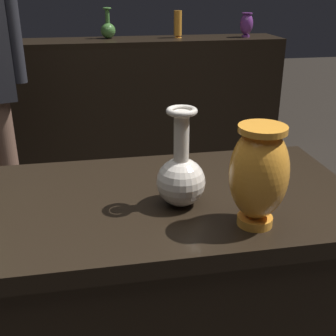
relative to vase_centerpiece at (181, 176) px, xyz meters
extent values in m
cube|color=black|center=(-0.06, 0.06, -0.51)|extent=(1.10, 0.59, 0.75)
cube|color=black|center=(-0.06, 0.06, -0.11)|extent=(1.20, 0.64, 0.05)
cube|color=black|center=(-0.06, 2.26, -0.41)|extent=(2.60, 0.40, 0.95)
cube|color=black|center=(-0.06, 2.26, 0.08)|extent=(2.60, 0.40, 0.04)
sphere|color=silver|center=(0.00, 0.00, -0.02)|extent=(0.14, 0.14, 0.14)
cylinder|color=silver|center=(0.00, 0.00, 0.11)|extent=(0.04, 0.04, 0.14)
torus|color=silver|center=(0.00, 0.00, 0.18)|extent=(0.08, 0.08, 0.02)
cylinder|color=orange|center=(0.16, -0.14, -0.08)|extent=(0.09, 0.09, 0.02)
ellipsoid|color=orange|center=(0.16, -0.14, 0.06)|extent=(0.15, 0.15, 0.24)
cylinder|color=orange|center=(0.16, -0.14, 0.17)|extent=(0.12, 0.12, 0.02)
cylinder|color=#7A388E|center=(0.98, 2.23, 0.11)|extent=(0.06, 0.06, 0.02)
ellipsoid|color=#7A388E|center=(0.98, 2.23, 0.20)|extent=(0.10, 0.10, 0.16)
cylinder|color=#7A388E|center=(0.98, 2.23, 0.27)|extent=(0.08, 0.08, 0.01)
sphere|color=#477A38|center=(-0.06, 2.33, 0.16)|extent=(0.11, 0.11, 0.11)
cylinder|color=#477A38|center=(-0.06, 2.33, 0.26)|extent=(0.03, 0.03, 0.11)
torus|color=#477A38|center=(-0.06, 2.33, 0.31)|extent=(0.06, 0.06, 0.01)
cone|color=orange|center=(0.46, 2.28, 0.11)|extent=(0.07, 0.07, 0.01)
cylinder|color=orange|center=(0.46, 2.28, 0.21)|extent=(0.06, 0.06, 0.18)
cylinder|color=brown|center=(-0.71, 1.30, -0.48)|extent=(0.11, 0.11, 0.81)
cylinder|color=#232328|center=(-0.59, 1.34, 0.27)|extent=(0.07, 0.07, 0.54)
camera|label=1|loc=(-0.23, -1.06, 0.49)|focal=46.40mm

